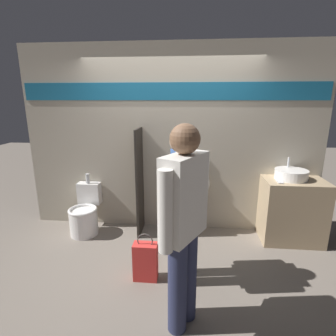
# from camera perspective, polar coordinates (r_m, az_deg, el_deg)

# --- Properties ---
(ground_plane) EXTENTS (16.00, 16.00, 0.00)m
(ground_plane) POSITION_cam_1_polar(r_m,az_deg,el_deg) (3.75, -0.25, -16.39)
(ground_plane) COLOR #70665B
(display_wall) EXTENTS (4.33, 0.07, 2.70)m
(display_wall) POSITION_cam_1_polar(r_m,az_deg,el_deg) (3.85, 0.60, 6.13)
(display_wall) COLOR #B2A893
(display_wall) RESTS_ON ground_plane
(sink_counter) EXTENTS (0.81, 0.52, 0.89)m
(sink_counter) POSITION_cam_1_polar(r_m,az_deg,el_deg) (4.06, 25.36, -8.40)
(sink_counter) COLOR tan
(sink_counter) RESTS_ON ground_plane
(sink_basin) EXTENTS (0.43, 0.43, 0.27)m
(sink_basin) POSITION_cam_1_polar(r_m,az_deg,el_deg) (3.93, 25.23, -1.25)
(sink_basin) COLOR white
(sink_basin) RESTS_ON sink_counter
(cell_phone) EXTENTS (0.07, 0.14, 0.01)m
(cell_phone) POSITION_cam_1_polar(r_m,az_deg,el_deg) (3.74, 23.15, -2.76)
(cell_phone) COLOR #B7B7BC
(cell_phone) RESTS_ON sink_counter
(divider_near_counter) EXTENTS (0.03, 0.44, 1.55)m
(divider_near_counter) POSITION_cam_1_polar(r_m,az_deg,el_deg) (3.81, -6.19, -3.13)
(divider_near_counter) COLOR #28231E
(divider_near_counter) RESTS_ON ground_plane
(urinal_near_counter) EXTENTS (0.38, 0.27, 1.14)m
(urinal_near_counter) POSITION_cam_1_polar(r_m,az_deg,el_deg) (3.83, 6.23, -3.35)
(urinal_near_counter) COLOR silver
(urinal_near_counter) RESTS_ON ground_plane
(toilet) EXTENTS (0.41, 0.58, 0.85)m
(toilet) POSITION_cam_1_polar(r_m,az_deg,el_deg) (4.13, -17.64, -9.67)
(toilet) COLOR white
(toilet) RESTS_ON ground_plane
(person_in_vest) EXTENTS (0.39, 0.56, 1.77)m
(person_in_vest) POSITION_cam_1_polar(r_m,az_deg,el_deg) (2.16, 3.42, -11.75)
(person_in_vest) COLOR #282D4C
(person_in_vest) RESTS_ON ground_plane
(person_with_lanyard) EXTENTS (0.23, 0.57, 1.65)m
(person_with_lanyard) POSITION_cam_1_polar(r_m,az_deg,el_deg) (2.73, 2.58, -7.43)
(person_with_lanyard) COLOR #666056
(person_with_lanyard) RESTS_ON ground_plane
(shopping_bag) EXTENTS (0.26, 0.15, 0.56)m
(shopping_bag) POSITION_cam_1_polar(r_m,az_deg,el_deg) (3.06, -4.92, -19.55)
(shopping_bag) COLOR red
(shopping_bag) RESTS_ON ground_plane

